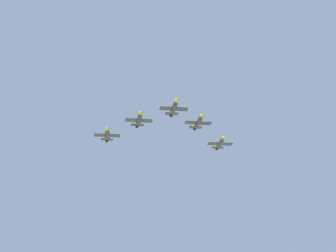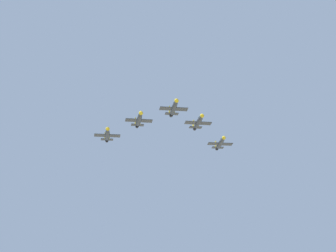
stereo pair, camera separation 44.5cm
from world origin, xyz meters
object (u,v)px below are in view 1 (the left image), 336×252
object	(u,v)px
jet_right_wingman	(139,119)
jet_left_outer	(220,143)
jet_right_outer	(107,134)
jet_lead	(174,108)
jet_left_wingman	(198,122)

from	to	relation	value
jet_right_wingman	jet_left_outer	size ratio (longest dim) A/B	1.04
jet_left_outer	jet_right_outer	bearing A→B (deg)	-88.91
jet_left_outer	jet_right_wingman	bearing A→B (deg)	-67.50
jet_right_outer	jet_lead	bearing A→B (deg)	41.11
jet_lead	jet_left_outer	world-z (taller)	jet_lead
jet_lead	jet_right_outer	world-z (taller)	jet_lead
jet_lead	jet_left_wingman	distance (m)	17.11
jet_lead	jet_right_outer	bearing A→B (deg)	-139.26
jet_lead	jet_left_wingman	bearing A→B (deg)	140.01
jet_left_outer	jet_right_outer	world-z (taller)	jet_right_outer
jet_left_wingman	jet_lead	bearing A→B (deg)	-41.10
jet_lead	jet_right_wingman	size ratio (longest dim) A/B	0.98
jet_lead	jet_right_wingman	distance (m)	17.10
jet_right_wingman	jet_left_wingman	bearing A→B (deg)	89.20
jet_right_wingman	jet_right_outer	world-z (taller)	jet_right_wingman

